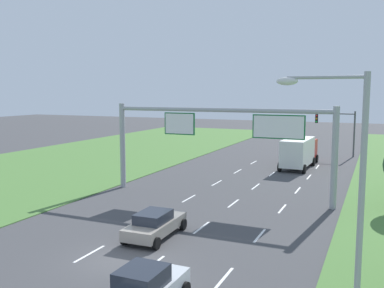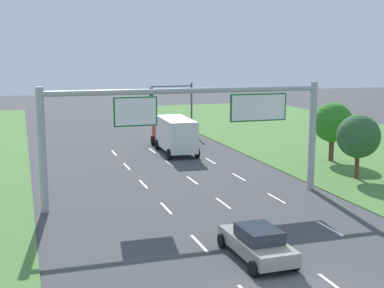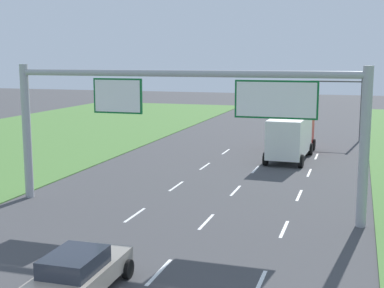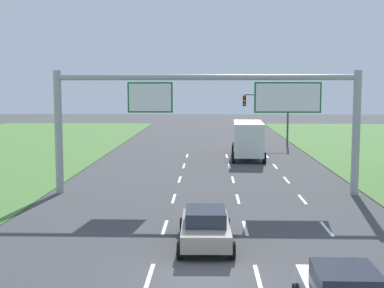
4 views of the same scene
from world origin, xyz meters
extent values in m
plane|color=#424244|center=(0.00, 0.00, 0.00)|extent=(200.00, 200.00, 0.00)
cube|color=white|center=(-1.75, 0.00, 0.00)|extent=(0.14, 2.40, 0.01)
cube|color=white|center=(-1.75, 6.00, 0.00)|extent=(0.14, 2.40, 0.01)
cube|color=white|center=(-1.75, 12.00, 0.00)|extent=(0.14, 2.40, 0.01)
cube|color=white|center=(-1.75, 18.00, 0.00)|extent=(0.14, 2.40, 0.01)
cube|color=white|center=(-1.75, 24.00, 0.00)|extent=(0.14, 2.40, 0.01)
cube|color=white|center=(-1.75, 30.00, 0.00)|extent=(0.14, 2.40, 0.01)
cube|color=white|center=(1.75, 0.00, 0.00)|extent=(0.14, 2.40, 0.01)
cube|color=white|center=(1.75, 6.00, 0.00)|extent=(0.14, 2.40, 0.01)
cube|color=white|center=(1.75, 12.00, 0.00)|extent=(0.14, 2.40, 0.01)
cube|color=white|center=(1.75, 18.00, 0.00)|extent=(0.14, 2.40, 0.01)
cube|color=white|center=(1.75, 24.00, 0.00)|extent=(0.14, 2.40, 0.01)
cube|color=white|center=(1.75, 30.00, 0.00)|extent=(0.14, 2.40, 0.01)
cube|color=white|center=(5.25, 0.00, 0.00)|extent=(0.14, 2.40, 0.01)
cube|color=white|center=(5.25, 6.00, 0.00)|extent=(0.14, 2.40, 0.01)
cube|color=white|center=(5.25, 12.00, 0.00)|extent=(0.14, 2.40, 0.01)
cube|color=white|center=(5.25, 18.00, 0.00)|extent=(0.14, 2.40, 0.01)
cube|color=white|center=(5.25, 24.00, 0.00)|extent=(0.14, 2.40, 0.01)
cube|color=white|center=(5.25, 30.00, 0.00)|extent=(0.14, 2.40, 0.01)
cube|color=#232833|center=(3.52, -3.91, 1.35)|extent=(1.53, 1.75, 0.67)
cube|color=gray|center=(0.03, 3.50, 0.62)|extent=(1.91, 4.52, 0.60)
cube|color=#232833|center=(0.04, 3.28, 1.19)|extent=(1.55, 2.09, 0.54)
cylinder|color=black|center=(-0.93, 5.17, 0.32)|extent=(0.23, 0.64, 0.64)
cylinder|color=black|center=(0.93, 5.21, 0.32)|extent=(0.23, 0.64, 0.64)
cylinder|color=black|center=(-0.86, 1.79, 0.32)|extent=(0.23, 0.64, 0.64)
cylinder|color=black|center=(1.00, 1.83, 0.32)|extent=(0.23, 0.64, 0.64)
cube|color=#B21E19|center=(3.62, 32.34, 1.55)|extent=(2.28, 2.18, 2.20)
cube|color=silver|center=(3.45, 28.03, 1.79)|extent=(2.60, 6.31, 2.67)
cylinder|color=black|center=(2.51, 32.88, 0.45)|extent=(0.31, 0.91, 0.90)
cylinder|color=black|center=(4.77, 32.79, 0.45)|extent=(0.31, 0.91, 0.90)
cylinder|color=black|center=(2.34, 30.59, 0.45)|extent=(0.31, 0.91, 0.90)
cylinder|color=black|center=(4.76, 30.49, 0.45)|extent=(0.31, 0.91, 0.90)
cylinder|color=black|center=(2.15, 25.57, 0.45)|extent=(0.31, 0.91, 0.90)
cylinder|color=black|center=(4.56, 25.48, 0.45)|extent=(0.31, 0.91, 0.90)
cylinder|color=#9EA0A5|center=(-8.40, 13.39, 3.50)|extent=(0.44, 0.44, 7.00)
cylinder|color=#9EA0A5|center=(8.40, 13.39, 3.50)|extent=(0.44, 0.44, 7.00)
cylinder|color=#9EA0A5|center=(0.00, 13.39, 6.60)|extent=(16.80, 0.32, 0.32)
cube|color=#0C5B28|center=(-3.15, 13.39, 5.48)|extent=(2.54, 0.12, 1.71)
cube|color=white|center=(-3.15, 13.33, 5.48)|extent=(2.38, 0.01, 1.55)
cube|color=#0C5B28|center=(4.55, 13.39, 5.48)|extent=(3.72, 0.12, 1.71)
cube|color=white|center=(4.55, 13.33, 5.48)|extent=(3.56, 0.01, 1.55)
cylinder|color=#47494F|center=(8.33, 38.89, 2.80)|extent=(0.20, 0.20, 5.60)
cylinder|color=#47494F|center=(6.08, 38.89, 5.25)|extent=(4.50, 0.14, 0.14)
cube|color=black|center=(3.83, 38.89, 4.60)|extent=(0.32, 0.36, 1.10)
sphere|color=red|center=(3.83, 38.69, 4.97)|extent=(0.22, 0.22, 0.22)
sphere|color=orange|center=(3.83, 38.69, 4.60)|extent=(0.22, 0.22, 0.22)
sphere|color=green|center=(3.83, 38.69, 4.23)|extent=(0.22, 0.22, 0.22)
camera|label=1|loc=(11.01, -16.52, 7.94)|focal=40.00mm
camera|label=2|loc=(-9.32, -16.64, 8.82)|focal=50.00mm
camera|label=3|loc=(8.05, -10.38, 7.32)|focal=50.00mm
camera|label=4|loc=(0.15, -16.64, 6.12)|focal=50.00mm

